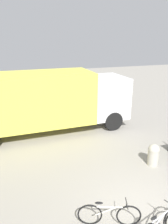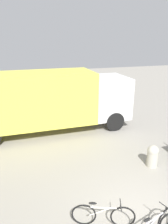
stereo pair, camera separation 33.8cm
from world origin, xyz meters
TOP-DOWN VIEW (x-y plane):
  - ground_plane at (0.00, 0.00)m, footprint 60.00×60.00m
  - delivery_truck at (-1.80, 7.15)m, footprint 9.20×2.59m
  - bicycle_near at (-1.20, 0.12)m, footprint 1.65×0.71m
  - bicycle_middle at (-0.11, -0.61)m, footprint 1.69×0.63m
  - bollard_near_bench at (1.82, 2.32)m, footprint 0.46×0.46m

SIDE VIEW (x-z plane):
  - ground_plane at x=0.00m, z-range 0.00..0.00m
  - bicycle_near at x=-1.20m, z-range -0.02..0.76m
  - bicycle_middle at x=-0.11m, z-range -0.02..0.76m
  - bollard_near_bench at x=1.82m, z-range 0.03..0.95m
  - delivery_truck at x=-1.80m, z-range 0.20..3.44m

